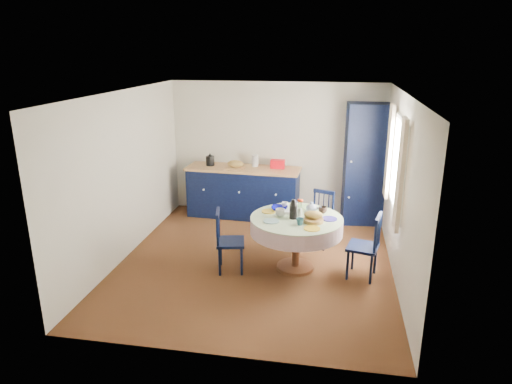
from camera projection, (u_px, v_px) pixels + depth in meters
floor at (256, 261)px, 6.90m from camera, size 4.50×4.50×0.00m
ceiling at (256, 93)px, 6.14m from camera, size 4.50×4.50×0.00m
wall_back at (276, 149)px, 8.63m from camera, size 4.00×0.02×2.50m
wall_left at (125, 175)px, 6.85m from camera, size 0.02×4.50×2.50m
wall_right at (401, 189)px, 6.19m from camera, size 0.02×4.50×2.50m
window at (396, 164)px, 6.40m from camera, size 0.10×1.74×1.45m
kitchen_counter at (243, 191)px, 8.63m from camera, size 2.15×0.76×1.19m
pantry_cabinet at (366, 164)px, 8.17m from camera, size 0.80×0.60×2.17m
dining_table at (297, 226)px, 6.47m from camera, size 1.31×1.31×1.07m
chair_left at (228, 241)px, 6.49m from camera, size 0.46×0.48×0.91m
chair_far at (320, 218)px, 7.36m from camera, size 0.51×0.50×0.89m
chair_right at (366, 246)px, 6.28m from camera, size 0.49×0.50×0.94m
mug_a at (280, 213)px, 6.47m from camera, size 0.14×0.14×0.11m
mug_b at (300, 222)px, 6.15m from camera, size 0.10×0.10×0.10m
mug_c at (323, 210)px, 6.59m from camera, size 0.12×0.12×0.10m
mug_d at (285, 205)px, 6.81m from camera, size 0.10×0.10×0.09m
cobalt_bowl at (279, 208)px, 6.72m from camera, size 0.24×0.24×0.06m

